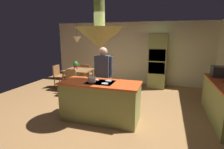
# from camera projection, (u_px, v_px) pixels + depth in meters

# --- Properties ---
(ground) EXTENTS (8.16, 8.16, 0.00)m
(ground) POSITION_uv_depth(u_px,v_px,m) (104.00, 115.00, 4.55)
(ground) COLOR #9E7042
(wall_back) EXTENTS (6.80, 0.10, 2.55)m
(wall_back) POSITION_uv_depth(u_px,v_px,m) (131.00, 53.00, 7.49)
(wall_back) COLOR beige
(wall_back) RESTS_ON ground
(kitchen_island) EXTENTS (1.88, 0.83, 0.96)m
(kitchen_island) POSITION_uv_depth(u_px,v_px,m) (101.00, 101.00, 4.27)
(kitchen_island) COLOR #8C934C
(kitchen_island) RESTS_ON ground
(oven_tower) EXTENTS (0.66, 0.62, 2.07)m
(oven_tower) POSITION_uv_depth(u_px,v_px,m) (157.00, 61.00, 6.84)
(oven_tower) COLOR #8C934C
(oven_tower) RESTS_ON ground
(dining_table) EXTENTS (0.98, 0.87, 0.76)m
(dining_table) POSITION_uv_depth(u_px,v_px,m) (78.00, 72.00, 6.68)
(dining_table) COLOR #956437
(dining_table) RESTS_ON ground
(person_at_island) EXTENTS (0.53, 0.23, 1.70)m
(person_at_island) POSITION_uv_depth(u_px,v_px,m) (103.00, 74.00, 4.84)
(person_at_island) COLOR tan
(person_at_island) RESTS_ON ground
(range_hood) EXTENTS (1.10, 1.10, 1.00)m
(range_hood) POSITION_uv_depth(u_px,v_px,m) (100.00, 36.00, 3.94)
(range_hood) COLOR #8C934C
(pendant_light_over_table) EXTENTS (0.32, 0.32, 0.82)m
(pendant_light_over_table) POSITION_uv_depth(u_px,v_px,m) (77.00, 40.00, 6.42)
(pendant_light_over_table) COLOR beige
(chair_facing_island) EXTENTS (0.40, 0.40, 0.87)m
(chair_facing_island) POSITION_uv_depth(u_px,v_px,m) (69.00, 80.00, 6.10)
(chair_facing_island) COLOR #956437
(chair_facing_island) RESTS_ON ground
(chair_by_back_wall) EXTENTS (0.40, 0.40, 0.87)m
(chair_by_back_wall) POSITION_uv_depth(u_px,v_px,m) (86.00, 73.00, 7.32)
(chair_by_back_wall) COLOR #956437
(chair_by_back_wall) RESTS_ON ground
(chair_at_corner) EXTENTS (0.40, 0.40, 0.87)m
(chair_at_corner) POSITION_uv_depth(u_px,v_px,m) (59.00, 75.00, 6.97)
(chair_at_corner) COLOR #956437
(chair_at_corner) RESTS_ON ground
(potted_plant_on_table) EXTENTS (0.20, 0.20, 0.30)m
(potted_plant_on_table) POSITION_uv_depth(u_px,v_px,m) (76.00, 65.00, 6.66)
(potted_plant_on_table) COLOR #99382D
(potted_plant_on_table) RESTS_ON dining_table
(cup_on_table) EXTENTS (0.07, 0.07, 0.09)m
(cup_on_table) POSITION_uv_depth(u_px,v_px,m) (75.00, 69.00, 6.45)
(cup_on_table) COLOR white
(cup_on_table) RESTS_ON dining_table
(microwave_on_counter) EXTENTS (0.46, 0.36, 0.28)m
(microwave_on_counter) POSITION_uv_depth(u_px,v_px,m) (221.00, 72.00, 4.65)
(microwave_on_counter) COLOR #232326
(microwave_on_counter) RESTS_ON counter_run_right
(cooking_pot_on_cooktop) EXTENTS (0.18, 0.18, 0.12)m
(cooking_pot_on_cooktop) POSITION_uv_depth(u_px,v_px,m) (92.00, 80.00, 4.07)
(cooking_pot_on_cooktop) COLOR #B2B2B7
(cooking_pot_on_cooktop) RESTS_ON kitchen_island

